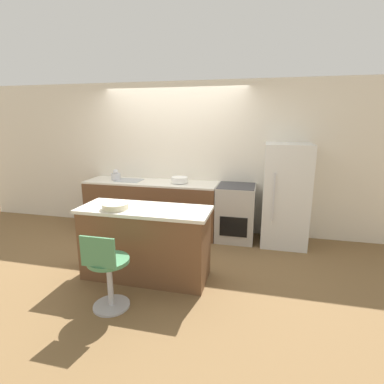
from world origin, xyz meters
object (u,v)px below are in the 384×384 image
(stool_chair, at_px, (108,273))
(mixing_bowl, at_px, (180,180))
(refrigerator, at_px, (286,195))
(kettle, at_px, (116,176))
(oven_range, at_px, (236,212))

(stool_chair, distance_m, mixing_bowl, 2.33)
(refrigerator, relative_size, kettle, 8.76)
(oven_range, bearing_deg, stool_chair, -116.01)
(refrigerator, height_order, stool_chair, refrigerator)
(oven_range, bearing_deg, kettle, -179.95)
(stool_chair, bearing_deg, mixing_bowl, 86.47)
(mixing_bowl, bearing_deg, refrigerator, -0.35)
(oven_range, bearing_deg, refrigerator, -0.93)
(stool_chair, height_order, kettle, kettle)
(stool_chair, bearing_deg, refrigerator, 50.15)
(stool_chair, height_order, mixing_bowl, mixing_bowl)
(oven_range, xyz_separation_m, refrigerator, (0.77, -0.01, 0.35))
(stool_chair, bearing_deg, oven_range, 63.99)
(oven_range, xyz_separation_m, mixing_bowl, (-0.96, -0.00, 0.51))
(oven_range, relative_size, stool_chair, 1.05)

